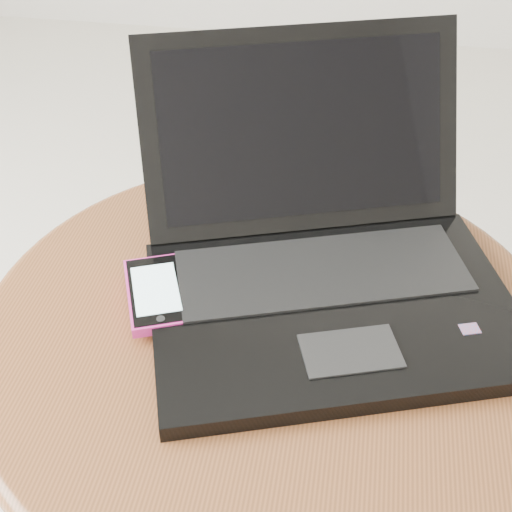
# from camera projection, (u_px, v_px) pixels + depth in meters

# --- Properties ---
(table) EXTENTS (0.62, 0.62, 0.49)m
(table) POSITION_uv_depth(u_px,v_px,m) (268.00, 384.00, 0.82)
(table) COLOR brown
(table) RESTS_ON ground
(laptop) EXTENTS (0.46, 0.46, 0.23)m
(laptop) POSITION_uv_depth(u_px,v_px,m) (323.00, 255.00, 0.76)
(laptop) COLOR black
(laptop) RESTS_ON table
(phone_black) EXTENTS (0.11, 0.11, 0.01)m
(phone_black) POSITION_uv_depth(u_px,v_px,m) (183.00, 297.00, 0.77)
(phone_black) COLOR black
(phone_black) RESTS_ON table
(phone_pink) EXTENTS (0.10, 0.13, 0.01)m
(phone_pink) POSITION_uv_depth(u_px,v_px,m) (156.00, 293.00, 0.76)
(phone_pink) COLOR #D22989
(phone_pink) RESTS_ON phone_black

